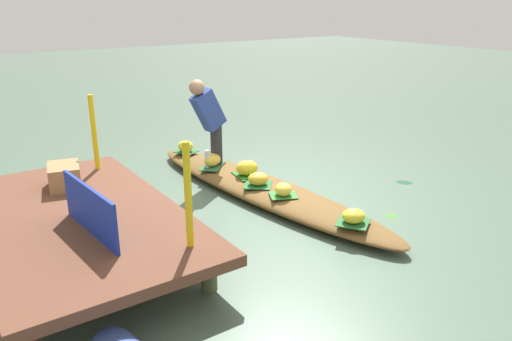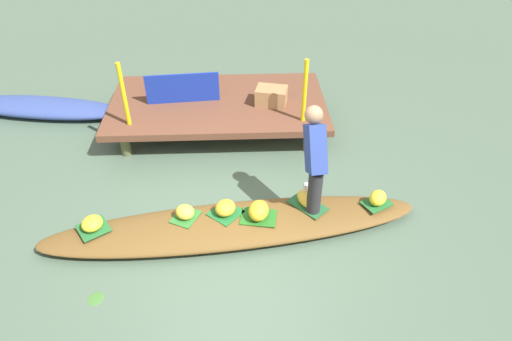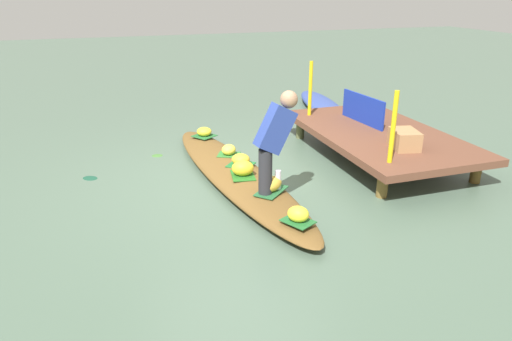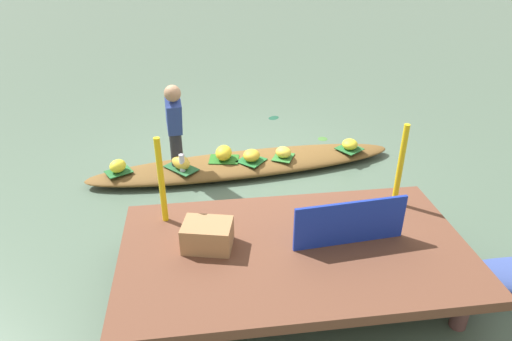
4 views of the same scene
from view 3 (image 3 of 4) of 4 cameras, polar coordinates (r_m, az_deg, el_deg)
canal_water at (r=6.38m, az=-2.51°, el=-1.25°), size 40.00×40.00×0.00m
dock_platform at (r=7.36m, az=14.62°, el=4.20°), size 3.20×1.80×0.42m
vendor_boat at (r=6.34m, az=-2.53°, el=-0.46°), size 4.35×1.23×0.19m
moored_boat at (r=10.01m, az=8.10°, el=7.79°), size 2.85×1.07×0.24m
leaf_mat_0 at (r=6.40m, az=-1.86°, el=0.71°), size 0.45×0.45×0.01m
banana_bunch_0 at (r=6.37m, az=-1.87°, el=1.36°), size 0.31×0.32×0.16m
leaf_mat_1 at (r=6.05m, az=-1.61°, el=-0.57°), size 0.44×0.35×0.01m
banana_bunch_1 at (r=6.01m, az=-1.62°, el=0.29°), size 0.29×0.33×0.20m
leaf_mat_2 at (r=5.59m, az=1.86°, el=-2.48°), size 0.49×0.50×0.01m
banana_bunch_2 at (r=5.56m, az=1.87°, el=-1.66°), size 0.33×0.37×0.18m
leaf_mat_3 at (r=4.92m, az=5.11°, el=-6.14°), size 0.39×0.36×0.01m
banana_bunch_3 at (r=4.88m, az=5.14°, el=-5.28°), size 0.29×0.29×0.17m
leaf_mat_4 at (r=6.79m, az=-3.32°, el=1.95°), size 0.37×0.39×0.01m
banana_bunch_4 at (r=6.77m, az=-3.33°, el=2.55°), size 0.30×0.29×0.15m
leaf_mat_5 at (r=7.68m, az=-6.29°, el=4.21°), size 0.43×0.43×0.01m
banana_bunch_5 at (r=7.66m, az=-6.31°, el=4.72°), size 0.29×0.30×0.14m
vendor_person at (r=5.33m, az=2.27°, el=4.10°), size 0.23×0.52×1.20m
water_bottle at (r=5.59m, az=2.68°, el=-1.18°), size 0.07×0.07×0.25m
market_banner at (r=7.69m, az=12.83°, el=7.29°), size 1.06×0.12×0.44m
railing_post_west at (r=7.97m, az=6.61°, el=9.85°), size 0.06×0.06×0.90m
railing_post_east at (r=5.94m, az=16.32°, el=5.05°), size 0.06×0.06×0.90m
produce_crate at (r=6.62m, az=17.57°, el=3.64°), size 0.50×0.41×0.25m
drifting_plant_0 at (r=7.47m, az=-11.90°, el=1.81°), size 0.20×0.21×0.01m
drifting_plant_1 at (r=6.84m, az=-19.50°, el=-0.86°), size 0.27×0.27×0.01m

